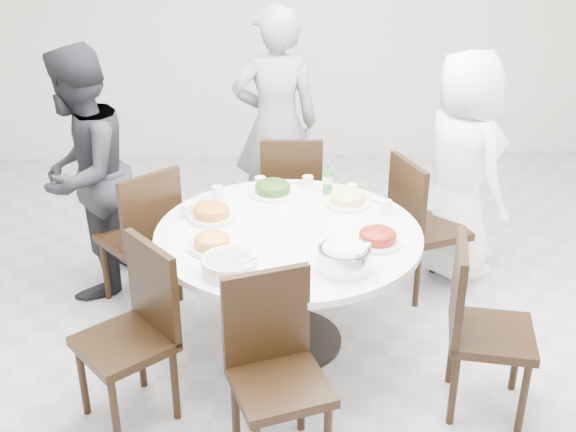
{
  "coord_description": "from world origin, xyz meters",
  "views": [
    {
      "loc": [
        -0.41,
        -3.75,
        2.58
      ],
      "look_at": [
        -0.24,
        -0.1,
        0.82
      ],
      "focal_mm": 45.0,
      "sensor_mm": 36.0,
      "label": 1
    }
  ],
  "objects_px": {
    "beverage_bottle": "(328,177)",
    "chair_sw": "(124,340)",
    "chair_n": "(291,194)",
    "chair_s": "(280,381)",
    "chair_ne": "(430,226)",
    "soup_bowl": "(230,266)",
    "diner_left": "(83,174)",
    "rice_bowl": "(344,259)",
    "diner_middle": "(276,125)",
    "diner_right": "(462,167)",
    "chair_se": "(492,331)",
    "chair_nw": "(138,235)",
    "dining_table": "(288,288)"
  },
  "relations": [
    {
      "from": "beverage_bottle",
      "to": "chair_sw",
      "type": "bearing_deg",
      "value": -134.6
    },
    {
      "from": "chair_n",
      "to": "chair_s",
      "type": "relative_size",
      "value": 1.0
    },
    {
      "from": "chair_sw",
      "to": "chair_s",
      "type": "height_order",
      "value": "same"
    },
    {
      "from": "chair_ne",
      "to": "soup_bowl",
      "type": "xyz_separation_m",
      "value": [
        -1.27,
        -1.03,
        0.32
      ]
    },
    {
      "from": "diner_left",
      "to": "rice_bowl",
      "type": "xyz_separation_m",
      "value": [
        1.55,
        -1.16,
        -0.01
      ]
    },
    {
      "from": "rice_bowl",
      "to": "beverage_bottle",
      "type": "bearing_deg",
      "value": 89.7
    },
    {
      "from": "chair_s",
      "to": "diner_middle",
      "type": "distance_m",
      "value": 2.48
    },
    {
      "from": "diner_left",
      "to": "beverage_bottle",
      "type": "bearing_deg",
      "value": 95.07
    },
    {
      "from": "soup_bowl",
      "to": "diner_right",
      "type": "bearing_deg",
      "value": 40.04
    },
    {
      "from": "chair_s",
      "to": "diner_right",
      "type": "distance_m",
      "value": 2.21
    },
    {
      "from": "diner_right",
      "to": "diner_left",
      "type": "height_order",
      "value": "diner_left"
    },
    {
      "from": "rice_bowl",
      "to": "chair_n",
      "type": "bearing_deg",
      "value": 96.93
    },
    {
      "from": "chair_sw",
      "to": "diner_right",
      "type": "relative_size",
      "value": 0.6
    },
    {
      "from": "chair_n",
      "to": "diner_left",
      "type": "xyz_separation_m",
      "value": [
        -1.36,
        -0.41,
        0.35
      ]
    },
    {
      "from": "chair_ne",
      "to": "chair_n",
      "type": "distance_m",
      "value": 1.04
    },
    {
      "from": "chair_sw",
      "to": "chair_se",
      "type": "xyz_separation_m",
      "value": [
        1.85,
        -0.01,
        0.0
      ]
    },
    {
      "from": "chair_sw",
      "to": "rice_bowl",
      "type": "relative_size",
      "value": 3.47
    },
    {
      "from": "rice_bowl",
      "to": "chair_nw",
      "type": "bearing_deg",
      "value": 141.12
    },
    {
      "from": "chair_sw",
      "to": "soup_bowl",
      "type": "distance_m",
      "value": 0.64
    },
    {
      "from": "chair_n",
      "to": "diner_left",
      "type": "relative_size",
      "value": 0.58
    },
    {
      "from": "chair_n",
      "to": "soup_bowl",
      "type": "xyz_separation_m",
      "value": [
        -0.39,
        -1.58,
        0.32
      ]
    },
    {
      "from": "chair_n",
      "to": "diner_middle",
      "type": "bearing_deg",
      "value": -72.07
    },
    {
      "from": "dining_table",
      "to": "diner_right",
      "type": "distance_m",
      "value": 1.5
    },
    {
      "from": "beverage_bottle",
      "to": "chair_n",
      "type": "bearing_deg",
      "value": 107.75
    },
    {
      "from": "diner_middle",
      "to": "dining_table",
      "type": "bearing_deg",
      "value": 84.71
    },
    {
      "from": "chair_nw",
      "to": "beverage_bottle",
      "type": "relative_size",
      "value": 4.49
    },
    {
      "from": "chair_sw",
      "to": "chair_se",
      "type": "distance_m",
      "value": 1.85
    },
    {
      "from": "chair_nw",
      "to": "soup_bowl",
      "type": "xyz_separation_m",
      "value": [
        0.62,
        -0.98,
        0.32
      ]
    },
    {
      "from": "diner_left",
      "to": "chair_ne",
      "type": "bearing_deg",
      "value": 98.85
    },
    {
      "from": "chair_ne",
      "to": "chair_s",
      "type": "relative_size",
      "value": 1.0
    },
    {
      "from": "chair_n",
      "to": "diner_right",
      "type": "bearing_deg",
      "value": 166.99
    },
    {
      "from": "chair_ne",
      "to": "chair_se",
      "type": "distance_m",
      "value": 1.2
    },
    {
      "from": "diner_right",
      "to": "chair_s",
      "type": "bearing_deg",
      "value": 121.22
    },
    {
      "from": "chair_n",
      "to": "chair_s",
      "type": "height_order",
      "value": "same"
    },
    {
      "from": "chair_s",
      "to": "dining_table",
      "type": "bearing_deg",
      "value": 67.94
    },
    {
      "from": "chair_sw",
      "to": "diner_left",
      "type": "bearing_deg",
      "value": 160.09
    },
    {
      "from": "chair_n",
      "to": "rice_bowl",
      "type": "relative_size",
      "value": 3.47
    },
    {
      "from": "chair_sw",
      "to": "diner_right",
      "type": "xyz_separation_m",
      "value": [
        2.04,
        1.43,
        0.31
      ]
    },
    {
      "from": "chair_s",
      "to": "rice_bowl",
      "type": "bearing_deg",
      "value": 39.66
    },
    {
      "from": "chair_n",
      "to": "chair_s",
      "type": "xyz_separation_m",
      "value": [
        -0.15,
        -2.1,
        0.0
      ]
    },
    {
      "from": "chair_n",
      "to": "soup_bowl",
      "type": "relative_size",
      "value": 3.4
    },
    {
      "from": "chair_nw",
      "to": "beverage_bottle",
      "type": "xyz_separation_m",
      "value": [
        1.2,
        -0.01,
        0.38
      ]
    },
    {
      "from": "chair_n",
      "to": "diner_middle",
      "type": "xyz_separation_m",
      "value": [
        -0.1,
        0.35,
        0.4
      ]
    },
    {
      "from": "dining_table",
      "to": "chair_n",
      "type": "distance_m",
      "value": 1.14
    },
    {
      "from": "diner_right",
      "to": "beverage_bottle",
      "type": "distance_m",
      "value": 0.98
    },
    {
      "from": "diner_right",
      "to": "chair_se",
      "type": "bearing_deg",
      "value": 149.23
    },
    {
      "from": "dining_table",
      "to": "diner_left",
      "type": "relative_size",
      "value": 0.91
    },
    {
      "from": "chair_se",
      "to": "beverage_bottle",
      "type": "xyz_separation_m",
      "value": [
        -0.74,
        1.13,
        0.38
      ]
    },
    {
      "from": "chair_nw",
      "to": "soup_bowl",
      "type": "distance_m",
      "value": 1.2
    },
    {
      "from": "chair_n",
      "to": "chair_ne",
      "type": "bearing_deg",
      "value": 150.62
    }
  ]
}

